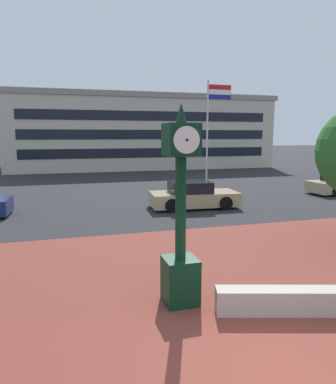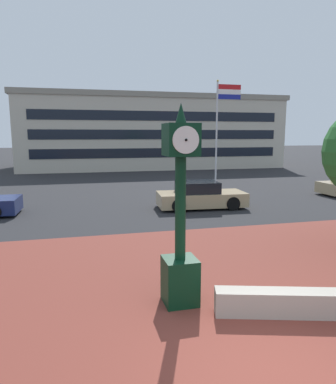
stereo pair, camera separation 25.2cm
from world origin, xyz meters
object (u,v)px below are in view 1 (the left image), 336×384
object	(u,v)px
street_clock	(181,225)
civic_building	(139,132)
car_street_near	(193,196)
flagpole_primary	(211,122)

from	to	relation	value
street_clock	civic_building	xyz separation A→B (m)	(5.52, 32.45, 2.10)
street_clock	car_street_near	world-z (taller)	street_clock
flagpole_primary	civic_building	distance (m)	16.26
civic_building	street_clock	bearing A→B (deg)	-99.66
car_street_near	flagpole_primary	size ratio (longest dim) A/B	0.59
street_clock	civic_building	bearing A→B (deg)	79.60
flagpole_primary	car_street_near	bearing A→B (deg)	-117.92
car_street_near	civic_building	xyz separation A→B (m)	(1.99, 23.43, 3.20)
car_street_near	flagpole_primary	xyz separation A→B (m)	(3.86, 7.29, 3.78)
flagpole_primary	street_clock	bearing A→B (deg)	-114.38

